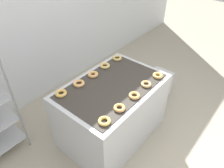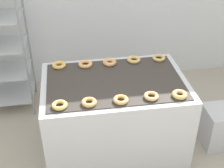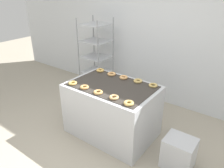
# 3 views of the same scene
# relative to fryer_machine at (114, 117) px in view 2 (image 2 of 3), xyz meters

# --- Properties ---
(fryer_machine) EXTENTS (1.29, 0.87, 0.83)m
(fryer_machine) POSITION_rel_fryer_machine_xyz_m (0.00, 0.00, 0.00)
(fryer_machine) COLOR silver
(fryer_machine) RESTS_ON ground_plane
(baking_rack_cart) EXTENTS (0.54, 0.50, 1.58)m
(baking_rack_cart) POSITION_rel_fryer_machine_xyz_m (-1.10, 0.95, 0.39)
(baking_rack_cart) COLOR gray
(baking_rack_cart) RESTS_ON ground_plane
(glaze_bin) EXTENTS (0.38, 0.33, 0.42)m
(glaze_bin) POSITION_rel_fryer_machine_xyz_m (1.10, -0.06, -0.21)
(glaze_bin) COLOR silver
(glaze_bin) RESTS_ON ground_plane
(donut_near_leftmost) EXTENTS (0.13, 0.13, 0.03)m
(donut_near_leftmost) POSITION_rel_fryer_machine_xyz_m (-0.49, -0.31, 0.43)
(donut_near_leftmost) COLOR #E9BE5E
(donut_near_leftmost) RESTS_ON fryer_machine
(donut_near_left) EXTENTS (0.12, 0.12, 0.03)m
(donut_near_left) POSITION_rel_fryer_machine_xyz_m (-0.26, -0.31, 0.43)
(donut_near_left) COLOR #E3A85E
(donut_near_left) RESTS_ON fryer_machine
(donut_near_center) EXTENTS (0.13, 0.13, 0.03)m
(donut_near_center) POSITION_rel_fryer_machine_xyz_m (0.00, -0.31, 0.43)
(donut_near_center) COLOR #E6AD61
(donut_near_center) RESTS_ON fryer_machine
(donut_near_right) EXTENTS (0.12, 0.12, 0.03)m
(donut_near_right) POSITION_rel_fryer_machine_xyz_m (0.25, -0.30, 0.43)
(donut_near_right) COLOR #E4B170
(donut_near_right) RESTS_ON fryer_machine
(donut_near_rightmost) EXTENTS (0.13, 0.13, 0.04)m
(donut_near_rightmost) POSITION_rel_fryer_machine_xyz_m (0.49, -0.32, 0.44)
(donut_near_rightmost) COLOR #E9BD64
(donut_near_rightmost) RESTS_ON fryer_machine
(donut_far_leftmost) EXTENTS (0.13, 0.13, 0.04)m
(donut_far_leftmost) POSITION_rel_fryer_machine_xyz_m (-0.48, 0.32, 0.44)
(donut_far_leftmost) COLOR #EAB659
(donut_far_leftmost) RESTS_ON fryer_machine
(donut_far_left) EXTENTS (0.14, 0.14, 0.04)m
(donut_far_left) POSITION_rel_fryer_machine_xyz_m (-0.23, 0.31, 0.44)
(donut_far_left) COLOR #ECAE68
(donut_far_left) RESTS_ON fryer_machine
(donut_far_center) EXTENTS (0.13, 0.13, 0.04)m
(donut_far_center) POSITION_rel_fryer_machine_xyz_m (-0.00, 0.30, 0.44)
(donut_far_center) COLOR #E6A966
(donut_far_center) RESTS_ON fryer_machine
(donut_far_right) EXTENTS (0.13, 0.13, 0.04)m
(donut_far_right) POSITION_rel_fryer_machine_xyz_m (0.24, 0.32, 0.44)
(donut_far_right) COLOR #E2BE6A
(donut_far_right) RESTS_ON fryer_machine
(donut_far_rightmost) EXTENTS (0.13, 0.13, 0.03)m
(donut_far_rightmost) POSITION_rel_fryer_machine_xyz_m (0.50, 0.32, 0.43)
(donut_far_rightmost) COLOR #D8B564
(donut_far_rightmost) RESTS_ON fryer_machine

